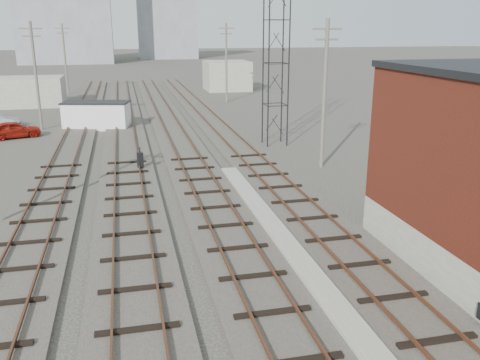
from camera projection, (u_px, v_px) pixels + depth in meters
name	position (u px, v px, depth m)	size (l,w,h in m)	color
ground	(170.00, 102.00, 60.68)	(320.00, 320.00, 0.00)	#282621
track_right	(225.00, 134.00, 41.59)	(3.20, 90.00, 0.39)	#332D28
track_mid_right	(176.00, 136.00, 40.73)	(3.20, 90.00, 0.39)	#332D28
track_mid_left	(125.00, 139.00, 39.87)	(3.20, 90.00, 0.39)	#332D28
track_left	(72.00, 141.00, 39.01)	(3.20, 90.00, 0.39)	#332D28
platform_curb	(309.00, 275.00, 17.82)	(0.90, 28.00, 0.26)	gray
lattice_tower	(276.00, 42.00, 36.37)	(1.60, 1.60, 15.00)	black
utility_pole_left_b	(36.00, 73.00, 42.61)	(1.80, 0.24, 9.00)	#595147
utility_pole_left_c	(65.00, 57.00, 65.94)	(1.80, 0.24, 9.00)	#595147
utility_pole_right_a	(325.00, 91.00, 30.83)	(1.80, 0.24, 9.00)	#595147
utility_pole_right_b	(226.00, 61.00, 58.83)	(1.80, 0.24, 9.00)	#595147
apartment_right	(166.00, 11.00, 142.64)	(16.00, 12.00, 26.00)	gray
shed_left	(26.00, 92.00, 56.78)	(8.00, 5.00, 3.20)	gray
shed_right	(227.00, 76.00, 71.37)	(6.00, 6.00, 4.00)	gray
switch_stand	(140.00, 161.00, 31.13)	(0.40, 0.40, 1.38)	black
site_trailer	(97.00, 115.00, 44.00)	(6.04, 3.71, 2.37)	white
car_red	(14.00, 130.00, 40.43)	(1.62, 4.03, 1.37)	maroon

